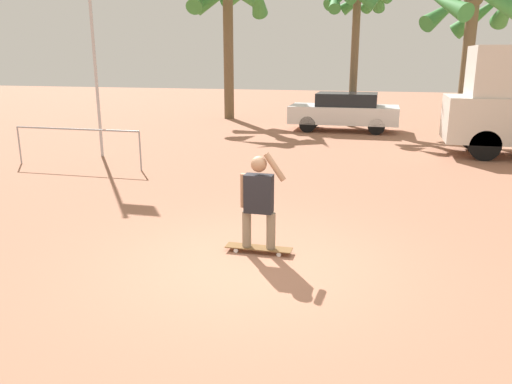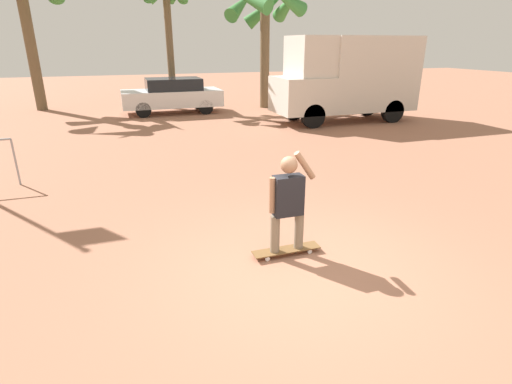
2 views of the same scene
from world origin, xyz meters
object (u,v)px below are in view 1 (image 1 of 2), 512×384
Objects in this scene: flagpole at (95,43)px; parked_car_white at (344,111)px; palm_tree_near_van at (474,15)px; skateboard at (259,248)px; palm_tree_center_background at (358,3)px; person_skateboarder at (259,197)px.

parked_car_white is at bearing 47.79° from flagpole.
flagpole reaches higher than parked_car_white.
flagpole is (-11.32, -7.72, -1.14)m from palm_tree_near_van.
skateboard is 16.05m from palm_tree_center_background.
parked_car_white is at bearing -176.01° from palm_tree_near_van.
parked_car_white is 10.30m from flagpole.
palm_tree_center_background is 1.05× the size of flagpole.
parked_car_white is at bearing 89.05° from skateboard.
skateboard is at bearing -44.89° from flagpole.
skateboard is 0.24× the size of parked_car_white.
person_skateboarder is (-0.00, 0.00, 0.83)m from skateboard.
palm_tree_center_background is at bearing 51.64° from flagpole.
palm_tree_near_van is 13.75m from flagpole.
palm_tree_near_van is (4.85, 14.17, 3.58)m from person_skateboarder.
skateboard is 0.18× the size of flagpole.
parked_car_white is at bearing 89.05° from person_skateboarder.
palm_tree_near_van is 4.55m from palm_tree_center_background.
parked_car_white is 0.77× the size of palm_tree_near_van.
palm_tree_near_van is at bearing -13.61° from palm_tree_center_background.
skateboard is at bearing -91.76° from palm_tree_center_background.
skateboard is 0.18× the size of palm_tree_near_van.
flagpole reaches higher than skateboard.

